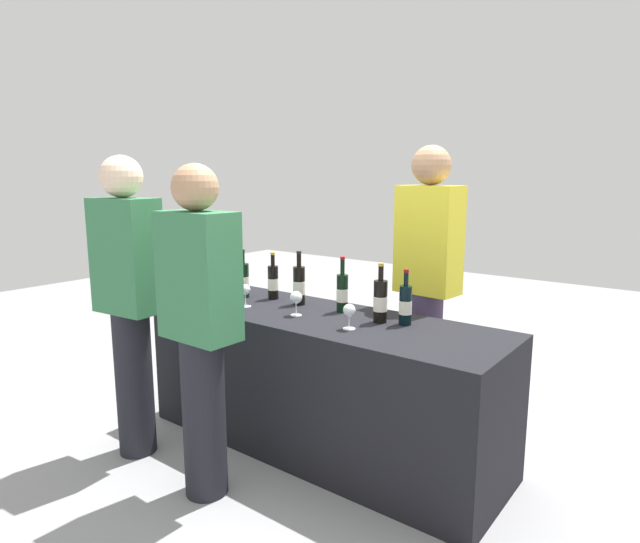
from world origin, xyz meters
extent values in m
plane|color=gray|center=(0.00, 0.00, 0.00)|extent=(12.00, 12.00, 0.00)
cube|color=black|center=(0.00, 0.00, 0.39)|extent=(2.13, 0.69, 0.79)
cylinder|color=black|center=(-0.67, 0.06, 0.90)|extent=(0.08, 0.08, 0.22)
cylinder|color=black|center=(-0.67, 0.06, 1.05)|extent=(0.03, 0.03, 0.08)
cylinder|color=black|center=(-0.67, 0.06, 1.09)|extent=(0.03, 0.03, 0.02)
cylinder|color=silver|center=(-0.67, 0.06, 0.89)|extent=(0.08, 0.08, 0.08)
cylinder|color=black|center=(-0.48, 0.14, 0.89)|extent=(0.07, 0.07, 0.21)
cylinder|color=black|center=(-0.48, 0.14, 1.04)|extent=(0.03, 0.03, 0.07)
cylinder|color=gold|center=(-0.48, 0.14, 1.08)|extent=(0.03, 0.03, 0.02)
cylinder|color=silver|center=(-0.48, 0.14, 0.88)|extent=(0.07, 0.07, 0.07)
cylinder|color=black|center=(-0.26, 0.13, 0.90)|extent=(0.07, 0.07, 0.23)
cylinder|color=black|center=(-0.26, 0.13, 1.06)|extent=(0.03, 0.03, 0.08)
cylinder|color=black|center=(-0.26, 0.13, 1.11)|extent=(0.03, 0.03, 0.02)
cylinder|color=silver|center=(-0.26, 0.13, 0.89)|extent=(0.07, 0.07, 0.08)
cylinder|color=black|center=(0.05, 0.14, 0.90)|extent=(0.07, 0.07, 0.22)
cylinder|color=black|center=(0.05, 0.14, 1.05)|extent=(0.03, 0.03, 0.09)
cylinder|color=maroon|center=(0.05, 0.14, 1.10)|extent=(0.03, 0.03, 0.02)
cylinder|color=silver|center=(0.05, 0.14, 0.89)|extent=(0.07, 0.07, 0.08)
cylinder|color=black|center=(0.34, 0.08, 0.90)|extent=(0.07, 0.07, 0.23)
cylinder|color=black|center=(0.34, 0.08, 1.05)|extent=(0.03, 0.03, 0.08)
cylinder|color=gold|center=(0.34, 0.08, 1.10)|extent=(0.03, 0.03, 0.02)
cylinder|color=silver|center=(0.34, 0.08, 0.89)|extent=(0.07, 0.07, 0.08)
cylinder|color=black|center=(0.47, 0.12, 0.89)|extent=(0.07, 0.07, 0.21)
cylinder|color=black|center=(0.47, 0.12, 1.03)|extent=(0.03, 0.03, 0.07)
cylinder|color=maroon|center=(0.47, 0.12, 1.08)|extent=(0.03, 0.03, 0.02)
cylinder|color=silver|center=(0.47, 0.12, 0.88)|extent=(0.07, 0.07, 0.07)
cylinder|color=silver|center=(-0.60, -0.07, 0.79)|extent=(0.06, 0.06, 0.00)
cylinder|color=silver|center=(-0.60, -0.07, 0.83)|extent=(0.01, 0.01, 0.07)
sphere|color=silver|center=(-0.60, -0.07, 0.89)|extent=(0.07, 0.07, 0.07)
cylinder|color=silver|center=(-0.47, -0.12, 0.79)|extent=(0.07, 0.07, 0.00)
cylinder|color=silver|center=(-0.47, -0.12, 0.83)|extent=(0.01, 0.01, 0.07)
sphere|color=silver|center=(-0.47, -0.12, 0.89)|extent=(0.06, 0.06, 0.06)
sphere|color=#590C19|center=(-0.47, -0.12, 0.88)|extent=(0.03, 0.03, 0.03)
cylinder|color=silver|center=(-0.10, -0.09, 0.79)|extent=(0.06, 0.06, 0.00)
cylinder|color=silver|center=(-0.10, -0.09, 0.83)|extent=(0.01, 0.01, 0.07)
sphere|color=silver|center=(-0.10, -0.09, 0.89)|extent=(0.07, 0.07, 0.07)
cylinder|color=silver|center=(0.29, -0.13, 0.79)|extent=(0.06, 0.06, 0.00)
cylinder|color=silver|center=(0.29, -0.13, 0.83)|extent=(0.01, 0.01, 0.07)
sphere|color=silver|center=(0.29, -0.13, 0.89)|extent=(0.06, 0.06, 0.06)
sphere|color=#590C19|center=(0.29, -0.13, 0.88)|extent=(0.04, 0.04, 0.04)
cylinder|color=#3F3351|center=(0.36, 0.60, 0.43)|extent=(0.20, 0.20, 0.86)
cube|color=yellow|center=(0.36, 0.60, 1.18)|extent=(0.39, 0.24, 0.64)
sphere|color=tan|center=(0.36, 0.60, 1.62)|extent=(0.23, 0.23, 0.23)
cylinder|color=black|center=(-0.79, -0.69, 0.41)|extent=(0.20, 0.20, 0.83)
cube|color=#337247|center=(-0.79, -0.69, 1.14)|extent=(0.39, 0.24, 0.62)
sphere|color=beige|center=(-0.79, -0.69, 1.56)|extent=(0.22, 0.22, 0.22)
cylinder|color=black|center=(-0.16, -0.72, 0.40)|extent=(0.21, 0.21, 0.80)
cube|color=#337247|center=(-0.16, -0.72, 1.10)|extent=(0.38, 0.21, 0.60)
sphere|color=tan|center=(-0.16, -0.72, 1.51)|extent=(0.22, 0.22, 0.22)
camera|label=1|loc=(1.79, -2.33, 1.57)|focal=30.27mm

